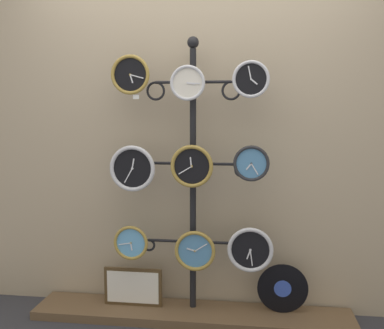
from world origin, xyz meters
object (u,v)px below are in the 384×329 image
clock_bottom_center (195,251)px  clock_bottom_right (250,250)px  clock_middle_left (132,168)px  vinyl_record (283,289)px  clock_top_right (251,79)px  clock_bottom_left (131,243)px  clock_middle_right (251,163)px  clock_top_left (130,75)px  display_stand (193,209)px  picture_frame (133,287)px  clock_middle_center (192,166)px  clock_top_center (188,83)px

clock_bottom_center → clock_bottom_right: size_ratio=0.91×
clock_middle_left → vinyl_record: (1.02, 0.07, -0.82)m
clock_top_right → clock_bottom_left: clock_top_right is taller
clock_middle_right → clock_bottom_center: size_ratio=0.85×
clock_middle_left → clock_bottom_right: size_ratio=1.03×
clock_bottom_left → clock_bottom_right: (0.81, 0.03, -0.02)m
clock_top_left → clock_top_right: (0.79, -0.02, -0.04)m
clock_bottom_center → clock_bottom_left: bearing=-177.6°
display_stand → vinyl_record: display_stand is taller
clock_top_right → clock_middle_left: (-0.78, 0.02, -0.58)m
clock_top_left → clock_bottom_left: 1.13m
clock_middle_left → clock_top_left: bearing=134.0°
clock_top_right → clock_middle_right: (0.01, 0.01, -0.54)m
display_stand → clock_bottom_right: bearing=-11.8°
clock_top_left → vinyl_record: 1.77m
display_stand → vinyl_record: 0.81m
clock_bottom_center → picture_frame: 0.54m
clock_bottom_center → clock_middle_right: bearing=1.5°
clock_middle_left → clock_bottom_center: size_ratio=1.13×
display_stand → clock_middle_center: (0.01, -0.10, 0.31)m
clock_top_center → clock_middle_right: size_ratio=0.98×
display_stand → clock_top_right: display_stand is taller
clock_bottom_center → clock_top_center: bearing=163.3°
clock_middle_left → vinyl_record: 1.31m
clock_top_center → clock_middle_center: (0.03, -0.02, -0.54)m
clock_bottom_center → display_stand: bearing=105.8°
clock_bottom_right → clock_middle_left: bearing=180.0°
clock_bottom_left → clock_bottom_right: size_ratio=0.78×
clock_bottom_right → vinyl_record: (0.22, 0.07, -0.28)m
clock_bottom_left → clock_bottom_right: bearing=2.1°
clock_top_left → clock_top_center: clock_top_left is taller
display_stand → clock_bottom_right: size_ratio=6.29×
clock_top_left → picture_frame: size_ratio=0.63×
clock_middle_center → clock_middle_right: same height
display_stand → clock_middle_left: (-0.40, -0.08, 0.29)m
clock_bottom_left → display_stand: bearing=15.3°
clock_bottom_center → picture_frame: size_ratio=0.67×
clock_middle_right → clock_bottom_right: size_ratio=0.77×
picture_frame → clock_top_right: bearing=-4.3°
clock_bottom_center → clock_bottom_right: 0.37m
clock_top_right → vinyl_record: size_ratio=0.69×
clock_middle_left → clock_middle_right: size_ratio=1.33×
clock_top_right → picture_frame: clock_top_right is taller
picture_frame → clock_middle_left: bearing=-63.7°
clock_middle_center → clock_bottom_left: size_ratio=1.18×
clock_top_right → clock_bottom_center: 1.19m
clock_middle_left → clock_top_right: bearing=-1.2°
clock_top_left → clock_bottom_left: size_ratio=1.09×
clock_bottom_right → clock_middle_right: bearing=-137.0°
clock_top_left → clock_top_center: size_ratio=1.14×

